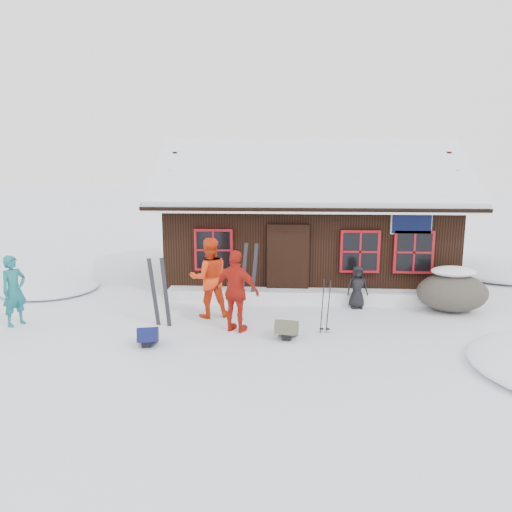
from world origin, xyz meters
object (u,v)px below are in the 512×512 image
at_px(skier_teal, 14,291).
at_px(boulder, 452,291).
at_px(skier_orange_right, 236,291).
at_px(backpack_olive, 287,331).
at_px(skier_orange_left, 209,278).
at_px(ski_poles, 325,307).
at_px(backpack_blue, 148,338).
at_px(skier_crouched, 357,287).

bearing_deg(skier_teal, boulder, -53.79).
relative_size(skier_orange_right, boulder, 1.05).
bearing_deg(backpack_olive, skier_orange_right, 173.36).
bearing_deg(boulder, skier_orange_right, -160.77).
bearing_deg(skier_orange_left, ski_poles, 141.82).
bearing_deg(skier_teal, ski_poles, -63.82).
relative_size(skier_orange_left, boulder, 1.11).
height_order(backpack_blue, backpack_olive, backpack_olive).
xyz_separation_m(skier_teal, skier_crouched, (7.99, 1.82, -0.27)).
bearing_deg(skier_teal, backpack_olive, -67.47).
height_order(skier_orange_left, skier_orange_right, skier_orange_left).
xyz_separation_m(skier_orange_left, boulder, (5.98, 0.80, -0.45)).
bearing_deg(backpack_olive, backpack_blue, -157.28).
bearing_deg(backpack_olive, skier_teal, -173.46).
bearing_deg(skier_orange_right, boulder, -139.24).
height_order(skier_orange_right, backpack_olive, skier_orange_right).
height_order(boulder, backpack_olive, boulder).
distance_m(skier_orange_left, backpack_blue, 2.34).
relative_size(skier_orange_right, backpack_blue, 3.37).
bearing_deg(boulder, backpack_olive, -152.22).
bearing_deg(ski_poles, backpack_blue, -165.01).
xyz_separation_m(skier_crouched, boulder, (2.33, -0.12, -0.03)).
distance_m(boulder, backpack_olive, 4.67).
distance_m(skier_teal, ski_poles, 7.04).
relative_size(skier_teal, skier_crouched, 1.48).
distance_m(skier_teal, skier_orange_left, 4.43).
xyz_separation_m(backpack_blue, backpack_olive, (2.84, 0.60, 0.01)).
bearing_deg(backpack_olive, skier_orange_left, 154.49).
bearing_deg(skier_crouched, skier_orange_right, -153.34).
bearing_deg(skier_orange_right, skier_orange_left, -31.93).
bearing_deg(skier_crouched, backpack_olive, -135.19).
bearing_deg(skier_orange_right, skier_crouched, -124.58).
height_order(ski_poles, backpack_blue, ski_poles).
xyz_separation_m(skier_crouched, backpack_blue, (-4.62, -2.89, -0.40)).
height_order(ski_poles, backpack_olive, ski_poles).
xyz_separation_m(boulder, ski_poles, (-3.28, -1.78, 0.06)).
height_order(skier_teal, skier_orange_right, skier_orange_right).
distance_m(ski_poles, backpack_olive, 1.01).
distance_m(skier_teal, backpack_blue, 3.59).
relative_size(skier_teal, backpack_olive, 2.89).
xyz_separation_m(skier_teal, backpack_blue, (3.37, -1.06, -0.67)).
distance_m(skier_orange_right, skier_crouched, 3.50).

